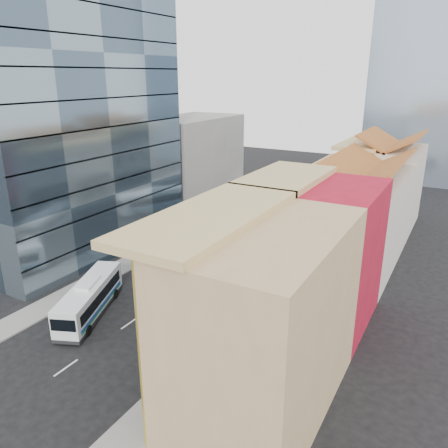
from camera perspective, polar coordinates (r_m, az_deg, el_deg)
The scene contains 13 objects.
ground at distance 35.13m, azimuth -21.21°, elevation -17.96°, with size 200.00×200.00×0.00m, color black.
sidewalk_right at distance 46.08m, azimuth 7.71°, elevation -7.35°, with size 3.00×90.00×0.15m, color slate.
sidewalk_left at distance 53.99m, azimuth -9.26°, elevation -3.37°, with size 3.00×90.00×0.15m, color slate.
shophouse_tan at distance 27.58m, azimuth 5.46°, elevation -12.52°, with size 8.00×14.00×12.00m, color tan.
shophouse_red at distance 37.74m, azimuth 12.99°, elevation -3.93°, with size 8.00×10.00×12.00m, color #A41226.
shophouse_cream_near at distance 46.73m, azimuth 16.33°, elevation -1.03°, with size 8.00×9.00×10.00m, color beige.
shophouse_cream_mid at distance 55.14m, azimuth 18.58°, elevation 1.77°, with size 8.00×9.00×10.00m, color beige.
shophouse_cream_far at distance 65.04m, azimuth 20.52°, elevation 4.54°, with size 8.00×12.00×11.00m, color beige.
office_tower at distance 54.05m, azimuth -19.40°, elevation 12.23°, with size 12.00×26.00×30.00m, color #374857.
office_block_far at distance 71.83m, azimuth -4.33°, elevation 8.19°, with size 10.00×18.00×14.00m, color gray.
bus_left_near at distance 40.97m, azimuth -17.13°, elevation -9.17°, with size 2.38×10.15×3.26m, color silver, non-canonical shape.
bus_left_far at distance 61.24m, azimuth 1.71°, elevation 1.40°, with size 2.76×11.79×3.78m, color white, non-canonical shape.
bus_right at distance 46.22m, azimuth 0.35°, elevation -4.94°, with size 2.39×10.19×3.27m, color silver, non-canonical shape.
Camera 1 is at (23.28, -16.64, 20.37)m, focal length 35.00 mm.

